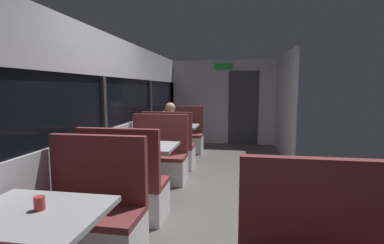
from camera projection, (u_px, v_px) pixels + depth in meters
name	position (u px, v px, depth m)	size (l,w,h in m)	color
ground_plane	(206.00, 203.00, 3.82)	(3.30, 9.20, 0.02)	#514F4C
carriage_window_panel_left	(103.00, 119.00, 3.92)	(0.09, 8.48, 2.30)	#B2B2B7
carriage_end_bulkhead	(225.00, 103.00, 7.79)	(2.90, 0.11, 2.30)	#B2B2B7
carriage_aisle_panel_right	(285.00, 105.00, 6.39)	(0.08, 2.40, 2.30)	#B2B2B7
dining_table_near_window	(34.00, 226.00, 1.84)	(0.90, 0.70, 0.74)	#9E9EA3
bench_near_window_facing_entry	(91.00, 222.00, 2.56)	(0.95, 0.50, 1.10)	silver
dining_table_mid_window	(144.00, 152.00, 3.98)	(0.90, 0.70, 0.74)	#9E9EA3
bench_mid_window_facing_end	(125.00, 191.00, 3.33)	(0.95, 0.50, 1.10)	silver
bench_mid_window_facing_entry	(158.00, 161.00, 4.70)	(0.95, 0.50, 1.10)	silver
dining_table_far_window	(177.00, 130.00, 6.12)	(0.90, 0.70, 0.74)	#9E9EA3
bench_far_window_facing_end	(169.00, 151.00, 5.47)	(0.95, 0.50, 1.10)	silver
bench_far_window_facing_entry	(183.00, 138.00, 6.84)	(0.95, 0.50, 1.10)	silver
seated_passenger	(170.00, 140.00, 5.51)	(0.47, 0.55, 1.26)	#26262D
coffee_cup_primary	(40.00, 203.00, 1.85)	(0.07, 0.07, 0.09)	#B23333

